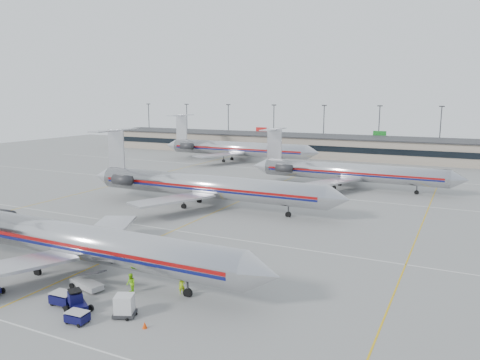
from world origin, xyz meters
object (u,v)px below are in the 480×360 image
Objects in this scene: jet_foreground at (67,239)px; belt_loader at (87,283)px; uld_container at (124,306)px; jet_second_row at (202,185)px.

jet_foreground is 6.54m from belt_loader.
jet_foreground is at bearing 130.94° from uld_container.
jet_second_row reaches higher than uld_container.
jet_second_row is (-2.33, 31.03, 0.12)m from jet_foreground.
uld_container is 0.48× the size of belt_loader.
jet_second_row is 39.48m from uld_container.
jet_second_row is at bearing 116.34° from belt_loader.
belt_loader is at bearing 133.22° from uld_container.
belt_loader is at bearing -27.93° from jet_foreground.
jet_foreground is 9.99× the size of belt_loader.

